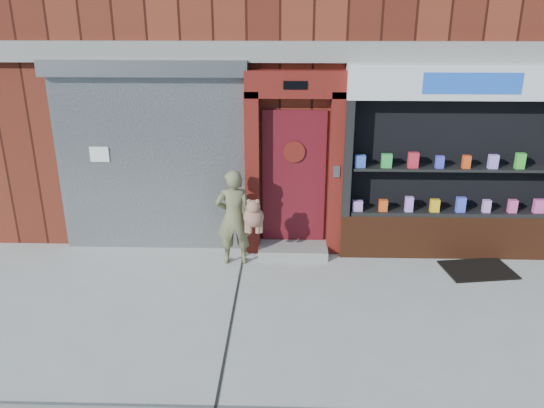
{
  "coord_description": "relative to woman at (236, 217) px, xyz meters",
  "views": [
    {
      "loc": [
        -0.86,
        -6.09,
        3.73
      ],
      "look_at": [
        -1.07,
        1.0,
        1.12
      ],
      "focal_mm": 35.0,
      "sensor_mm": 36.0,
      "label": 1
    }
  ],
  "objects": [
    {
      "name": "pharmacy_bay",
      "position": [
        3.37,
        0.44,
        0.61
      ],
      "size": [
        3.5,
        0.41,
        3.0
      ],
      "color": "#522613",
      "rests_on": "ground"
    },
    {
      "name": "woman",
      "position": [
        0.0,
        0.0,
        0.0
      ],
      "size": [
        0.76,
        0.52,
        1.51
      ],
      "color": "#676945",
      "rests_on": "ground"
    },
    {
      "name": "doormat",
      "position": [
        3.68,
        -0.17,
        -0.75
      ],
      "size": [
        1.1,
        0.84,
        0.03
      ],
      "primitive_type": "cube",
      "rotation": [
        0.0,
        0.0,
        0.15
      ],
      "color": "black",
      "rests_on": "ground"
    },
    {
      "name": "shutter_bay",
      "position": [
        -1.38,
        0.55,
        0.95
      ],
      "size": [
        3.1,
        0.3,
        3.04
      ],
      "color": "gray",
      "rests_on": "ground"
    },
    {
      "name": "red_door_bay",
      "position": [
        0.87,
        0.48,
        0.69
      ],
      "size": [
        1.52,
        0.58,
        2.9
      ],
      "color": "#5F1410",
      "rests_on": "ground"
    },
    {
      "name": "ground",
      "position": [
        1.62,
        -1.38,
        -0.77
      ],
      "size": [
        80.0,
        80.0,
        0.0
      ],
      "primitive_type": "plane",
      "color": "#9E9E99",
      "rests_on": "ground"
    }
  ]
}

